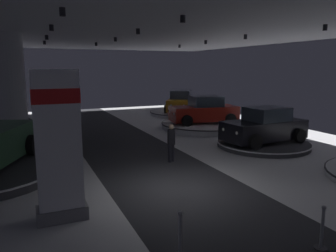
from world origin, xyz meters
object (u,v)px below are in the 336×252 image
display_platform_far_right (203,125)px  visitor_walking_near (171,141)px  display_car_far_right (204,111)px  display_platform_deep_right (181,113)px  display_car_mid_right (264,126)px  column_left (11,91)px  brand_sign_pylon (58,144)px  display_car_deep_right (181,102)px  display_platform_mid_right (263,144)px

display_platform_far_right → visitor_walking_near: bearing=-129.7°
display_platform_far_right → display_car_far_right: display_car_far_right is taller
display_platform_deep_right → display_car_mid_right: size_ratio=1.18×
display_car_mid_right → column_left: bearing=156.2°
display_car_mid_right → display_platform_deep_right: bearing=84.6°
display_platform_deep_right → brand_sign_pylon: bearing=-125.1°
display_car_deep_right → visitor_walking_near: (-6.44, -12.28, -0.14)m
display_platform_mid_right → visitor_walking_near: (-5.28, -0.59, 0.77)m
display_car_deep_right → display_platform_far_right: 6.47m
display_car_deep_right → display_platform_far_right: bearing=-102.9°
brand_sign_pylon → display_platform_mid_right: size_ratio=0.84×
display_platform_mid_right → display_car_mid_right: 0.87m
display_platform_deep_right → display_car_mid_right: bearing=-95.4°
column_left → display_car_far_right: bearing=2.4°
column_left → brand_sign_pylon: (1.23, -9.19, -0.76)m
column_left → display_car_mid_right: bearing=-23.8°
display_car_deep_right → visitor_walking_near: display_car_deep_right is taller
brand_sign_pylon → column_left: bearing=97.6°
column_left → display_platform_far_right: (10.99, 0.47, -2.54)m
brand_sign_pylon → display_car_deep_right: brand_sign_pylon is taller
display_platform_deep_right → display_platform_far_right: size_ratio=0.95×
display_car_far_right → display_platform_deep_right: bearing=77.4°
display_car_deep_right → display_platform_mid_right: bearing=-95.7°
visitor_walking_near → display_car_mid_right: bearing=6.3°
display_platform_mid_right → display_platform_far_right: size_ratio=0.85×
brand_sign_pylon → display_platform_mid_right: (10.04, 4.21, -1.85)m
brand_sign_pylon → display_platform_deep_right: (11.18, 15.88, -1.83)m
visitor_walking_near → display_platform_mid_right: bearing=6.4°
display_platform_deep_right → column_left: bearing=-151.7°
display_platform_mid_right → display_car_mid_right: bearing=3.9°
column_left → display_platform_deep_right: 14.34m
display_car_mid_right → display_car_far_right: (-0.28, 5.44, 0.13)m
column_left → display_car_mid_right: size_ratio=1.27×
brand_sign_pylon → display_car_mid_right: size_ratio=0.89×
brand_sign_pylon → display_platform_mid_right: bearing=22.8°
display_platform_deep_right → display_car_mid_right: 11.75m
display_platform_mid_right → display_car_far_right: size_ratio=1.03×
display_car_mid_right → visitor_walking_near: 5.34m
display_platform_mid_right → visitor_walking_near: visitor_walking_near is taller
column_left → display_car_far_right: column_left is taller
display_car_far_right → visitor_walking_near: (-5.03, -6.03, -0.24)m
display_platform_far_right → visitor_walking_near: (-5.00, -6.03, 0.70)m
column_left → display_car_far_right: 11.15m
display_platform_far_right → display_car_far_right: bearing=-8.8°
brand_sign_pylon → display_car_mid_right: (10.07, 4.21, -0.98)m
display_platform_deep_right → display_car_far_right: size_ratio=1.15×
brand_sign_pylon → display_platform_far_right: 13.84m
column_left → display_platform_mid_right: bearing=-23.8°
brand_sign_pylon → display_car_far_right: size_ratio=0.87×
display_platform_deep_right → display_car_deep_right: 0.89m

